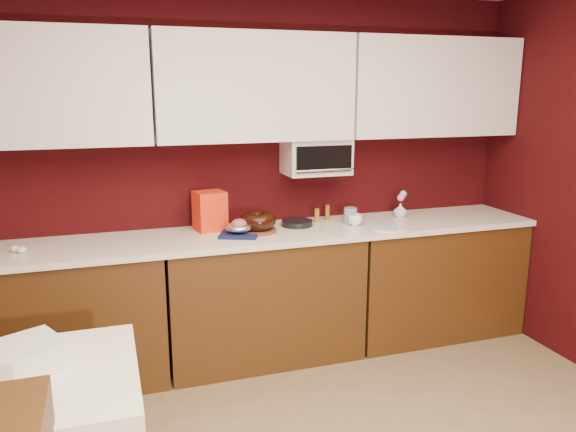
# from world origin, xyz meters

# --- Properties ---
(wall_back) EXTENTS (4.00, 0.02, 2.50)m
(wall_back) POSITION_xyz_m (0.00, 2.25, 1.25)
(wall_back) COLOR #330609
(wall_back) RESTS_ON floor
(base_cabinet_left) EXTENTS (1.31, 0.58, 0.86)m
(base_cabinet_left) POSITION_xyz_m (-1.33, 1.94, 0.43)
(base_cabinet_left) COLOR #46280E
(base_cabinet_left) RESTS_ON floor
(base_cabinet_center) EXTENTS (1.31, 0.58, 0.86)m
(base_cabinet_center) POSITION_xyz_m (0.00, 1.94, 0.43)
(base_cabinet_center) COLOR #46280E
(base_cabinet_center) RESTS_ON floor
(base_cabinet_right) EXTENTS (1.31, 0.58, 0.86)m
(base_cabinet_right) POSITION_xyz_m (1.33, 1.94, 0.43)
(base_cabinet_right) COLOR #46280E
(base_cabinet_right) RESTS_ON floor
(countertop) EXTENTS (4.00, 0.62, 0.04)m
(countertop) POSITION_xyz_m (0.00, 1.94, 0.88)
(countertop) COLOR white
(countertop) RESTS_ON base_cabinet_center
(upper_cabinet_left) EXTENTS (1.31, 0.33, 0.70)m
(upper_cabinet_left) POSITION_xyz_m (-1.33, 2.08, 1.85)
(upper_cabinet_left) COLOR white
(upper_cabinet_left) RESTS_ON wall_back
(upper_cabinet_center) EXTENTS (1.31, 0.33, 0.70)m
(upper_cabinet_center) POSITION_xyz_m (0.00, 2.08, 1.85)
(upper_cabinet_center) COLOR white
(upper_cabinet_center) RESTS_ON wall_back
(upper_cabinet_right) EXTENTS (1.31, 0.33, 0.70)m
(upper_cabinet_right) POSITION_xyz_m (1.33, 2.08, 1.85)
(upper_cabinet_right) COLOR white
(upper_cabinet_right) RESTS_ON wall_back
(toaster_oven) EXTENTS (0.45, 0.30, 0.25)m
(toaster_oven) POSITION_xyz_m (0.45, 2.10, 1.38)
(toaster_oven) COLOR white
(toaster_oven) RESTS_ON upper_cabinet_center
(toaster_oven_door) EXTENTS (0.40, 0.02, 0.18)m
(toaster_oven_door) POSITION_xyz_m (0.45, 1.94, 1.38)
(toaster_oven_door) COLOR black
(toaster_oven_door) RESTS_ON toaster_oven
(toaster_oven_handle) EXTENTS (0.42, 0.02, 0.02)m
(toaster_oven_handle) POSITION_xyz_m (0.45, 1.93, 1.30)
(toaster_oven_handle) COLOR silver
(toaster_oven_handle) RESTS_ON toaster_oven
(cake_base) EXTENTS (0.30, 0.30, 0.02)m
(cake_base) POSITION_xyz_m (-0.02, 1.94, 0.91)
(cake_base) COLOR brown
(cake_base) RESTS_ON countertop
(bundt_cake) EXTENTS (0.29, 0.29, 0.10)m
(bundt_cake) POSITION_xyz_m (-0.02, 1.94, 0.98)
(bundt_cake) COLOR black
(bundt_cake) RESTS_ON cake_base
(navy_towel) EXTENTS (0.31, 0.29, 0.02)m
(navy_towel) POSITION_xyz_m (-0.17, 1.88, 0.91)
(navy_towel) COLOR #121B46
(navy_towel) RESTS_ON countertop
(foil_ham_nest) EXTENTS (0.22, 0.20, 0.06)m
(foil_ham_nest) POSITION_xyz_m (-0.17, 1.88, 0.96)
(foil_ham_nest) COLOR white
(foil_ham_nest) RESTS_ON navy_towel
(roasted_ham) EXTENTS (0.13, 0.12, 0.07)m
(roasted_ham) POSITION_xyz_m (-0.17, 1.88, 0.98)
(roasted_ham) COLOR #C6625A
(roasted_ham) RESTS_ON foil_ham_nest
(pandoro_box) EXTENTS (0.23, 0.21, 0.27)m
(pandoro_box) POSITION_xyz_m (-0.32, 2.10, 1.03)
(pandoro_box) COLOR red
(pandoro_box) RESTS_ON countertop
(dark_pan) EXTENTS (0.27, 0.27, 0.04)m
(dark_pan) POSITION_xyz_m (0.28, 2.03, 0.92)
(dark_pan) COLOR black
(dark_pan) RESTS_ON countertop
(coffee_mug) EXTENTS (0.12, 0.12, 0.10)m
(coffee_mug) POSITION_xyz_m (0.68, 1.91, 0.95)
(coffee_mug) COLOR white
(coffee_mug) RESTS_ON countertop
(blue_jar) EXTENTS (0.10, 0.10, 0.11)m
(blue_jar) POSITION_xyz_m (0.67, 1.99, 0.96)
(blue_jar) COLOR navy
(blue_jar) RESTS_ON countertop
(flower_vase) EXTENTS (0.10, 0.10, 0.12)m
(flower_vase) POSITION_xyz_m (1.11, 2.05, 0.96)
(flower_vase) COLOR silver
(flower_vase) RESTS_ON countertop
(flower_pink) EXTENTS (0.05, 0.05, 0.05)m
(flower_pink) POSITION_xyz_m (1.11, 2.05, 1.05)
(flower_pink) COLOR pink
(flower_pink) RESTS_ON flower_vase
(flower_blue) EXTENTS (0.05, 0.05, 0.05)m
(flower_blue) POSITION_xyz_m (1.14, 2.07, 1.07)
(flower_blue) COLOR #9CD9F9
(flower_blue) RESTS_ON flower_vase
(china_plate) EXTENTS (0.26, 0.26, 0.01)m
(china_plate) POSITION_xyz_m (0.85, 1.75, 0.91)
(china_plate) COLOR white
(china_plate) RESTS_ON countertop
(amber_bottle) EXTENTS (0.04, 0.04, 0.10)m
(amber_bottle) POSITION_xyz_m (0.45, 2.08, 0.95)
(amber_bottle) COLOR olive
(amber_bottle) RESTS_ON countertop
(egg_left) EXTENTS (0.06, 0.05, 0.04)m
(egg_left) POSITION_xyz_m (-1.47, 1.89, 0.92)
(egg_left) COLOR white
(egg_left) RESTS_ON countertop
(egg_right) EXTENTS (0.06, 0.05, 0.04)m
(egg_right) POSITION_xyz_m (-1.51, 1.93, 0.92)
(egg_right) COLOR white
(egg_right) RESTS_ON countertop
(newspaper_stack) EXTENTS (0.40, 0.37, 0.11)m
(newspaper_stack) POSITION_xyz_m (-1.34, 0.66, 0.81)
(newspaper_stack) COLOR white
(newspaper_stack) RESTS_ON dining_table
(amber_bottle_tall) EXTENTS (0.04, 0.04, 0.11)m
(amber_bottle_tall) POSITION_xyz_m (0.56, 2.13, 0.96)
(amber_bottle_tall) COLOR brown
(amber_bottle_tall) RESTS_ON countertop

